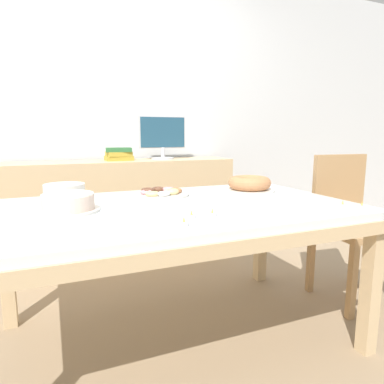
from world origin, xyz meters
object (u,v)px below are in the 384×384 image
at_px(cake_chocolate_round, 68,203).
at_px(tealight_left_edge, 343,205).
at_px(tealight_near_cakes, 191,216).
at_px(tealight_right_edge, 362,207).
at_px(tealight_near_front, 184,223).
at_px(cake_golden_bundt, 249,184).
at_px(plate_stack, 65,192).
at_px(tealight_centre, 212,214).
at_px(chair, 349,219).
at_px(book_stack, 119,154).
at_px(computer_monitor, 163,138).
at_px(pastry_platter, 161,193).

distance_m(cake_chocolate_round, tealight_left_edge, 1.29).
height_order(cake_chocolate_round, tealight_near_cakes, cake_chocolate_round).
xyz_separation_m(tealight_right_edge, tealight_near_front, (-0.89, 0.04, 0.00)).
height_order(tealight_left_edge, tealight_near_front, same).
relative_size(cake_chocolate_round, cake_golden_bundt, 0.88).
height_order(plate_stack, tealight_centre, plate_stack).
height_order(plate_stack, tealight_left_edge, plate_stack).
bearing_deg(tealight_centre, chair, 15.97).
distance_m(tealight_centre, tealight_left_edge, 0.66).
bearing_deg(tealight_centre, tealight_left_edge, -6.75).
bearing_deg(tealight_near_cakes, cake_chocolate_round, 145.05).
height_order(cake_chocolate_round, tealight_right_edge, cake_chocolate_round).
bearing_deg(book_stack, tealight_near_cakes, -90.34).
xyz_separation_m(tealight_centre, tealight_near_cakes, (-0.10, 0.00, 0.00)).
height_order(cake_chocolate_round, tealight_near_front, cake_chocolate_round).
bearing_deg(tealight_near_cakes, chair, 14.78).
distance_m(computer_monitor, cake_golden_bundt, 1.16).
relative_size(book_stack, tealight_near_cakes, 5.79).
xyz_separation_m(book_stack, tealight_near_front, (-0.08, -1.72, -0.17)).
height_order(cake_chocolate_round, tealight_left_edge, cake_chocolate_round).
bearing_deg(cake_chocolate_round, book_stack, 69.86).
relative_size(cake_golden_bundt, tealight_centre, 7.81).
bearing_deg(computer_monitor, chair, -56.47).
xyz_separation_m(plate_stack, tealight_near_cakes, (0.47, -0.62, -0.03)).
bearing_deg(chair, cake_golden_bundt, 164.25).
bearing_deg(pastry_platter, cake_golden_bundt, -5.26).
distance_m(pastry_platter, tealight_near_front, 0.67).
height_order(cake_chocolate_round, pastry_platter, cake_chocolate_round).
bearing_deg(tealight_near_front, plate_stack, 119.17).
relative_size(book_stack, tealight_right_edge, 5.79).
relative_size(pastry_platter, tealight_right_edge, 8.08).
height_order(chair, pastry_platter, chair).
bearing_deg(book_stack, cake_golden_bundt, -61.88).
distance_m(book_stack, cake_chocolate_round, 1.39).
relative_size(cake_golden_bundt, tealight_right_edge, 7.81).
xyz_separation_m(chair, tealight_right_edge, (-0.44, -0.46, 0.21)).
bearing_deg(computer_monitor, tealight_centre, -100.54).
xyz_separation_m(tealight_left_edge, tealight_near_front, (-0.82, -0.02, 0.00)).
height_order(cake_golden_bundt, tealight_near_cakes, cake_golden_bundt).
relative_size(book_stack, cake_chocolate_round, 0.84).
distance_m(pastry_platter, tealight_near_cakes, 0.57).
bearing_deg(tealight_centre, tealight_near_cakes, 179.66).
height_order(pastry_platter, tealight_near_cakes, pastry_platter).
xyz_separation_m(chair, cake_golden_bundt, (-0.65, 0.18, 0.24)).
bearing_deg(tealight_left_edge, book_stack, 113.58).
bearing_deg(cake_golden_bundt, tealight_left_edge, -75.81).
bearing_deg(cake_chocolate_round, computer_monitor, 56.30).
bearing_deg(cake_chocolate_round, tealight_near_cakes, -34.95).
bearing_deg(tealight_left_edge, computer_monitor, 101.77).
height_order(chair, cake_golden_bundt, chair).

